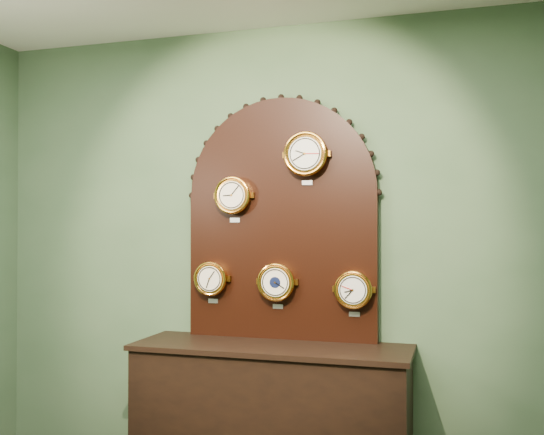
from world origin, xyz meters
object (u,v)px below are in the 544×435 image
(roman_clock, at_px, (233,195))
(barometer, at_px, (276,282))
(arabic_clock, at_px, (306,154))
(display_board, at_px, (281,211))
(hygrometer, at_px, (211,279))
(shop_counter, at_px, (271,418))
(tide_clock, at_px, (353,290))

(roman_clock, xyz_separation_m, barometer, (0.28, -0.00, -0.54))
(arabic_clock, bearing_deg, barometer, 179.78)
(arabic_clock, distance_m, barometer, 0.80)
(display_board, distance_m, hygrometer, 0.62)
(hygrometer, bearing_deg, shop_counter, -19.18)
(roman_clock, distance_m, tide_clock, 0.95)
(arabic_clock, xyz_separation_m, hygrometer, (-0.62, 0.00, -0.77))
(display_board, bearing_deg, barometer, -99.51)
(tide_clock, bearing_deg, arabic_clock, -179.78)
(barometer, height_order, tide_clock, barometer)
(hygrometer, xyz_separation_m, tide_clock, (0.91, -0.00, -0.04))
(shop_counter, height_order, arabic_clock, arabic_clock)
(shop_counter, bearing_deg, display_board, 90.00)
(barometer, relative_size, tide_clock, 1.03)
(shop_counter, bearing_deg, arabic_clock, 40.97)
(barometer, bearing_deg, arabic_clock, -0.22)
(arabic_clock, distance_m, hygrometer, 0.99)
(display_board, relative_size, hygrometer, 5.70)
(display_board, bearing_deg, shop_counter, -90.00)
(roman_clock, relative_size, arabic_clock, 0.89)
(roman_clock, relative_size, tide_clock, 1.04)
(barometer, distance_m, tide_clock, 0.48)
(display_board, height_order, arabic_clock, display_board)
(arabic_clock, bearing_deg, hygrometer, 179.88)
(barometer, bearing_deg, hygrometer, 179.92)
(arabic_clock, relative_size, hygrometer, 1.20)
(barometer, xyz_separation_m, tide_clock, (0.47, 0.00, -0.03))
(barometer, bearing_deg, shop_counter, -85.81)
(hygrometer, xyz_separation_m, barometer, (0.43, -0.00, -0.01))
(shop_counter, bearing_deg, hygrometer, 160.82)
(display_board, distance_m, roman_clock, 0.32)
(roman_clock, distance_m, barometer, 0.61)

